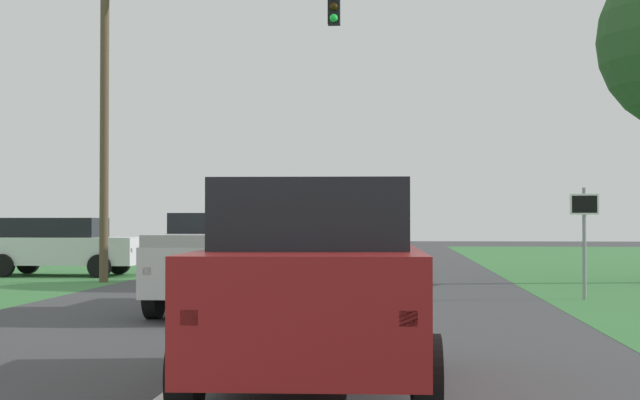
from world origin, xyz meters
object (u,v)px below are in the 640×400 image
at_px(red_suv_near, 315,281).
at_px(pickup_truck_lead, 228,259).
at_px(keep_moving_sign, 584,228).
at_px(crossing_suv_far, 61,245).
at_px(traffic_light, 166,78).

height_order(red_suv_near, pickup_truck_lead, red_suv_near).
height_order(keep_moving_sign, crossing_suv_far, keep_moving_sign).
relative_size(red_suv_near, crossing_suv_far, 0.97).
distance_m(traffic_light, crossing_suv_far, 6.65).
xyz_separation_m(red_suv_near, traffic_light, (-5.35, 15.84, 4.41)).
relative_size(keep_moving_sign, crossing_suv_far, 0.50).
relative_size(pickup_truck_lead, crossing_suv_far, 1.18).
height_order(red_suv_near, crossing_suv_far, red_suv_near).
bearing_deg(red_suv_near, keep_moving_sign, 67.06).
height_order(red_suv_near, traffic_light, traffic_light).
xyz_separation_m(red_suv_near, crossing_suv_far, (-9.24, 18.73, -0.15)).
bearing_deg(traffic_light, crossing_suv_far, 143.39).
xyz_separation_m(traffic_light, crossing_suv_far, (-3.89, 2.89, -4.56)).
xyz_separation_m(red_suv_near, keep_moving_sign, (4.72, 11.16, 0.44)).
relative_size(pickup_truck_lead, keep_moving_sign, 2.35).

